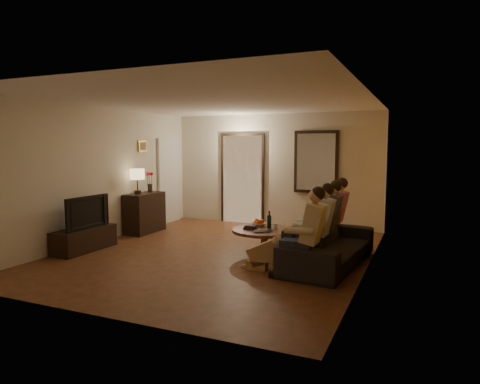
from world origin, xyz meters
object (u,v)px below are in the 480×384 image
at_px(table_lamp, 137,181).
at_px(person_b, 319,230).
at_px(person_c, 327,223).
at_px(person_a, 309,237).
at_px(tv, 83,212).
at_px(person_d, 335,218).
at_px(wine_bottle, 269,219).
at_px(laptop, 264,232).
at_px(sofa, 329,244).
at_px(coffee_table, 264,242).
at_px(tv_stand, 84,239).
at_px(bowl, 259,224).
at_px(dog, 263,252).
at_px(dresser, 144,213).

xyz_separation_m(table_lamp, person_b, (4.08, -1.04, -0.52)).
bearing_deg(table_lamp, person_c, -6.21).
distance_m(person_a, person_b, 0.60).
distance_m(tv, person_b, 4.11).
bearing_deg(person_a, person_d, 90.00).
height_order(tv, person_a, person_a).
bearing_deg(wine_bottle, laptop, -82.50).
xyz_separation_m(sofa, coffee_table, (-1.13, 0.14, -0.10)).
distance_m(sofa, person_b, 0.42).
distance_m(sofa, person_d, 0.95).
distance_m(tv_stand, bowl, 3.11).
bearing_deg(dog, person_c, 49.67).
xyz_separation_m(table_lamp, sofa, (4.18, -0.74, -0.79)).
bearing_deg(person_d, coffee_table, -143.70).
bearing_deg(sofa, dog, 136.09).
height_order(tv_stand, tv, tv).
bearing_deg(person_c, person_a, -90.00).
bearing_deg(coffee_table, tv, -162.52).
bearing_deg(person_a, bowl, 133.74).
height_order(tv_stand, laptop, laptop).
relative_size(table_lamp, tv_stand, 0.45).
distance_m(person_d, dog, 1.79).
height_order(tv, person_d, person_d).
xyz_separation_m(person_d, wine_bottle, (-0.98, -0.66, 0.01)).
height_order(tv_stand, person_a, person_a).
distance_m(table_lamp, person_d, 4.11).
relative_size(dresser, person_b, 0.80).
bearing_deg(coffee_table, laptop, -70.35).
xyz_separation_m(tv, person_d, (4.08, 1.72, -0.09)).
xyz_separation_m(dog, coffee_table, (-0.30, 0.85, -0.06)).
height_order(person_d, laptop, person_d).
distance_m(bowl, wine_bottle, 0.29).
height_order(table_lamp, coffee_table, table_lamp).
distance_m(wine_bottle, laptop, 0.41).
relative_size(sofa, coffee_table, 2.06).
bearing_deg(dresser, coffee_table, -15.05).
bearing_deg(person_d, person_c, -90.00).
xyz_separation_m(bowl, wine_bottle, (0.23, -0.12, 0.12)).
bearing_deg(coffee_table, person_c, 8.63).
distance_m(tv, dog, 3.37).
xyz_separation_m(person_a, person_b, (0.00, 0.60, 0.00)).
bearing_deg(table_lamp, person_a, -21.96).
bearing_deg(dog, sofa, 35.97).
bearing_deg(tv, tv_stand, 0.00).
bearing_deg(tv_stand, tv, 0.00).
relative_size(tv, sofa, 0.44).
bearing_deg(tv_stand, person_b, 7.20).
distance_m(sofa, bowl, 1.37).
bearing_deg(person_b, person_c, 90.00).
xyz_separation_m(tv, wine_bottle, (3.10, 1.06, -0.08)).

